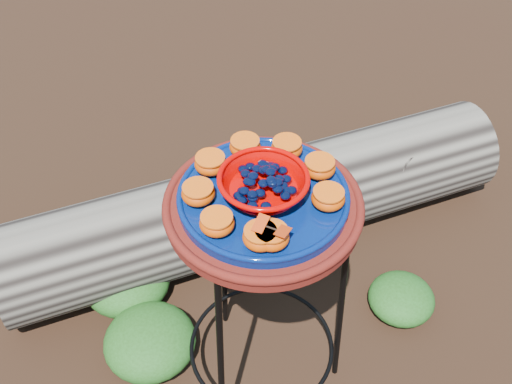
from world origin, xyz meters
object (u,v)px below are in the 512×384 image
plant_stand (262,305)px  terracotta_saucer (263,208)px  driftwood_log (258,205)px  red_bowl (263,186)px  cobalt_plate (263,198)px

plant_stand → terracotta_saucer: bearing=0.0°
driftwood_log → terracotta_saucer: bearing=-120.1°
plant_stand → red_bowl: size_ratio=3.78×
terracotta_saucer → driftwood_log: bearing=59.9°
red_bowl → plant_stand: bearing=0.0°
cobalt_plate → driftwood_log: cobalt_plate is taller
plant_stand → terracotta_saucer: size_ratio=1.62×
terracotta_saucer → driftwood_log: terracotta_saucer is taller
terracotta_saucer → plant_stand: bearing=0.0°
plant_stand → red_bowl: bearing=0.0°
terracotta_saucer → cobalt_plate: bearing=0.0°
plant_stand → driftwood_log: plant_stand is taller
plant_stand → cobalt_plate: size_ratio=1.89×
cobalt_plate → plant_stand: bearing=0.0°
terracotta_saucer → cobalt_plate: cobalt_plate is taller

